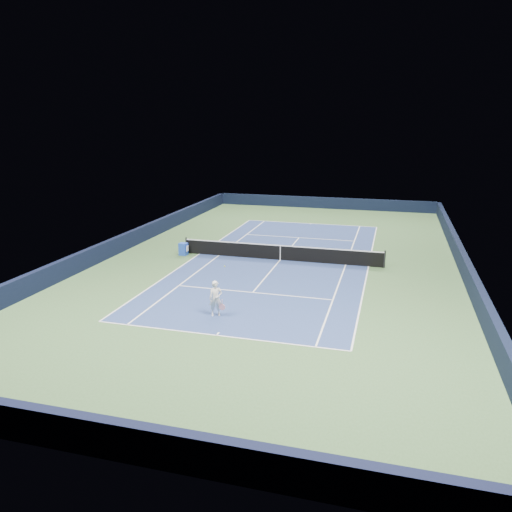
# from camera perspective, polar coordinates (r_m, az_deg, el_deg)

# --- Properties ---
(ground) EXTENTS (40.00, 40.00, 0.00)m
(ground) POSITION_cam_1_polar(r_m,az_deg,el_deg) (31.63, 2.78, -0.46)
(ground) COLOR #395A31
(ground) RESTS_ON ground
(wall_far) EXTENTS (22.00, 0.35, 1.10)m
(wall_far) POSITION_cam_1_polar(r_m,az_deg,el_deg) (50.62, 7.79, 6.04)
(wall_far) COLOR black
(wall_far) RESTS_ON ground
(wall_near) EXTENTS (22.00, 0.35, 1.10)m
(wall_near) POSITION_cam_1_polar(r_m,az_deg,el_deg) (14.37, -16.06, -19.41)
(wall_near) COLOR black
(wall_near) RESTS_ON ground
(wall_right) EXTENTS (0.35, 40.00, 1.10)m
(wall_right) POSITION_cam_1_polar(r_m,az_deg,el_deg) (31.07, 22.66, -0.90)
(wall_right) COLOR black
(wall_right) RESTS_ON ground
(wall_left) EXTENTS (0.35, 40.00, 1.10)m
(wall_left) POSITION_cam_1_polar(r_m,az_deg,el_deg) (35.38, -14.57, 1.68)
(wall_left) COLOR black
(wall_left) RESTS_ON ground
(court_surface) EXTENTS (10.97, 23.77, 0.01)m
(court_surface) POSITION_cam_1_polar(r_m,az_deg,el_deg) (31.63, 2.78, -0.45)
(court_surface) COLOR navy
(court_surface) RESTS_ON ground
(baseline_far) EXTENTS (10.97, 0.08, 0.00)m
(baseline_far) POSITION_cam_1_polar(r_m,az_deg,el_deg) (42.99, 6.30, 3.71)
(baseline_far) COLOR white
(baseline_far) RESTS_ON ground
(baseline_near) EXTENTS (10.97, 0.08, 0.00)m
(baseline_near) POSITION_cam_1_polar(r_m,az_deg,el_deg) (20.87, -4.54, -9.02)
(baseline_near) COLOR white
(baseline_near) RESTS_ON ground
(sideline_doubles_right) EXTENTS (0.08, 23.77, 0.00)m
(sideline_doubles_right) POSITION_cam_1_polar(r_m,az_deg,el_deg) (30.95, 12.74, -1.17)
(sideline_doubles_right) COLOR white
(sideline_doubles_right) RESTS_ON ground
(sideline_doubles_left) EXTENTS (0.08, 23.77, 0.00)m
(sideline_doubles_left) POSITION_cam_1_polar(r_m,az_deg,el_deg) (33.21, -6.48, 0.24)
(sideline_doubles_left) COLOR white
(sideline_doubles_left) RESTS_ON ground
(sideline_singles_right) EXTENTS (0.08, 23.77, 0.00)m
(sideline_singles_right) POSITION_cam_1_polar(r_m,az_deg,el_deg) (31.03, 10.22, -0.99)
(sideline_singles_right) COLOR white
(sideline_singles_right) RESTS_ON ground
(sideline_singles_left) EXTENTS (0.08, 23.77, 0.00)m
(sideline_singles_left) POSITION_cam_1_polar(r_m,az_deg,el_deg) (32.74, -4.26, 0.08)
(sideline_singles_left) COLOR white
(sideline_singles_left) RESTS_ON ground
(service_line_far) EXTENTS (8.23, 0.08, 0.00)m
(service_line_far) POSITION_cam_1_polar(r_m,az_deg,el_deg) (37.71, 4.94, 2.11)
(service_line_far) COLOR white
(service_line_far) RESTS_ON ground
(service_line_near) EXTENTS (8.23, 0.08, 0.00)m
(service_line_near) POSITION_cam_1_polar(r_m,az_deg,el_deg) (25.71, -0.38, -4.18)
(service_line_near) COLOR white
(service_line_near) RESTS_ON ground
(center_service_line) EXTENTS (0.08, 12.80, 0.00)m
(center_service_line) POSITION_cam_1_polar(r_m,az_deg,el_deg) (31.63, 2.78, -0.44)
(center_service_line) COLOR white
(center_service_line) RESTS_ON ground
(center_mark_far) EXTENTS (0.08, 0.30, 0.00)m
(center_mark_far) POSITION_cam_1_polar(r_m,az_deg,el_deg) (42.84, 6.26, 3.67)
(center_mark_far) COLOR white
(center_mark_far) RESTS_ON ground
(center_mark_near) EXTENTS (0.08, 0.30, 0.00)m
(center_mark_near) POSITION_cam_1_polar(r_m,az_deg,el_deg) (21.00, -4.40, -8.86)
(center_mark_near) COLOR white
(center_mark_near) RESTS_ON ground
(tennis_net) EXTENTS (12.90, 0.10, 1.07)m
(tennis_net) POSITION_cam_1_polar(r_m,az_deg,el_deg) (31.50, 2.80, 0.42)
(tennis_net) COLOR black
(tennis_net) RESTS_ON ground
(sponsor_cube) EXTENTS (0.57, 0.48, 0.81)m
(sponsor_cube) POSITION_cam_1_polar(r_m,az_deg,el_deg) (33.00, -8.30, 0.79)
(sponsor_cube) COLOR blue
(sponsor_cube) RESTS_ON ground
(tennis_player) EXTENTS (0.81, 1.33, 2.09)m
(tennis_player) POSITION_cam_1_polar(r_m,az_deg,el_deg) (22.58, -4.61, -4.87)
(tennis_player) COLOR white
(tennis_player) RESTS_ON ground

